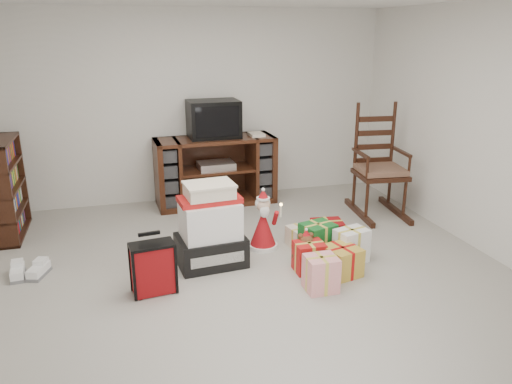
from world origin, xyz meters
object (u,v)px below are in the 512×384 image
(rocking_chair, at_px, (377,175))
(crt_television, at_px, (214,119))
(santa_figurine, at_px, (263,226))
(sneaker_pair, at_px, (28,272))
(red_suitcase, at_px, (153,268))
(teddy_bear, at_px, (305,251))
(tv_stand, at_px, (216,171))
(bookshelf, at_px, (5,190))
(gift_pile, at_px, (210,230))
(mrs_claus_figurine, at_px, (206,237))
(gift_cluster, at_px, (324,250))

(rocking_chair, xyz_separation_m, crt_television, (-1.87, 0.95, 0.64))
(santa_figurine, bearing_deg, sneaker_pair, -179.15)
(red_suitcase, xyz_separation_m, teddy_bear, (1.47, 0.14, -0.09))
(tv_stand, distance_m, sneaker_pair, 2.70)
(bookshelf, distance_m, sneaker_pair, 1.30)
(rocking_chair, height_order, crt_television, rocking_chair)
(tv_stand, distance_m, gift_pile, 1.86)
(bookshelf, relative_size, crt_television, 1.67)
(bookshelf, height_order, teddy_bear, bookshelf)
(tv_stand, relative_size, mrs_claus_figurine, 2.93)
(santa_figurine, bearing_deg, tv_stand, 96.76)
(gift_pile, distance_m, red_suitcase, 0.74)
(rocking_chair, distance_m, sneaker_pair, 4.08)
(mrs_claus_figurine, xyz_separation_m, gift_cluster, (1.10, -0.49, -0.07))
(red_suitcase, relative_size, santa_figurine, 0.84)
(bookshelf, relative_size, rocking_chair, 0.77)
(crt_television, bearing_deg, gift_cluster, -73.62)
(tv_stand, relative_size, gift_cluster, 1.33)
(tv_stand, height_order, bookshelf, bookshelf)
(sneaker_pair, height_order, gift_cluster, gift_cluster)
(sneaker_pair, height_order, crt_television, crt_television)
(tv_stand, xyz_separation_m, red_suitcase, (-1.01, -2.24, -0.21))
(sneaker_pair, bearing_deg, crt_television, 42.41)
(gift_pile, height_order, teddy_bear, gift_pile)
(rocking_chair, height_order, gift_cluster, rocking_chair)
(tv_stand, bearing_deg, santa_figurine, -85.23)
(gift_cluster, xyz_separation_m, crt_television, (-0.67, 2.13, 0.99))
(red_suitcase, relative_size, gift_cluster, 0.46)
(gift_pile, height_order, gift_cluster, gift_pile)
(tv_stand, distance_m, mrs_claus_figurine, 1.67)
(santa_figurine, distance_m, crt_television, 1.85)
(tv_stand, bearing_deg, gift_cluster, -74.28)
(bookshelf, bearing_deg, teddy_bear, -29.50)
(rocking_chair, height_order, red_suitcase, rocking_chair)
(rocking_chair, relative_size, santa_figurine, 2.19)
(red_suitcase, relative_size, sneaker_pair, 1.50)
(gift_pile, relative_size, crt_television, 1.24)
(gift_pile, distance_m, teddy_bear, 0.95)
(crt_television, bearing_deg, mrs_claus_figurine, -105.71)
(teddy_bear, xyz_separation_m, sneaker_pair, (-2.59, 0.49, -0.10))
(teddy_bear, height_order, mrs_claus_figurine, mrs_claus_figurine)
(santa_figurine, relative_size, sneaker_pair, 1.78)
(red_suitcase, distance_m, mrs_claus_figurine, 0.86)
(gift_pile, bearing_deg, teddy_bear, -23.24)
(tv_stand, xyz_separation_m, santa_figurine, (0.19, -1.57, -0.20))
(red_suitcase, xyz_separation_m, crt_television, (1.01, 2.28, 0.89))
(gift_pile, distance_m, crt_television, 2.04)
(santa_figurine, xyz_separation_m, sneaker_pair, (-2.31, -0.03, -0.20))
(rocking_chair, xyz_separation_m, mrs_claus_figurine, (-2.30, -0.69, -0.28))
(bookshelf, xyz_separation_m, santa_figurine, (2.64, -1.13, -0.28))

